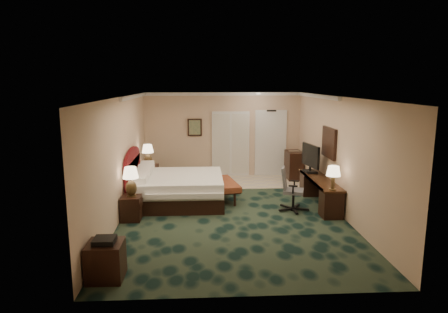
{
  "coord_description": "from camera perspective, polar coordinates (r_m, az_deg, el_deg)",
  "views": [
    {
      "loc": [
        -0.69,
        -8.97,
        3.03
      ],
      "look_at": [
        -0.14,
        0.6,
        1.23
      ],
      "focal_mm": 32.0,
      "sensor_mm": 36.0,
      "label": 1
    }
  ],
  "objects": [
    {
      "name": "side_table",
      "position": [
        6.66,
        -16.55,
        -14.09
      ],
      "size": [
        0.55,
        0.55,
        0.59
      ],
      "primitive_type": "cube",
      "color": "black",
      "rests_on": "ground"
    },
    {
      "name": "nightstand_far",
      "position": [
        11.79,
        -10.65,
        -2.81
      ],
      "size": [
        0.52,
        0.6,
        0.65
      ],
      "primitive_type": "cube",
      "color": "black",
      "rests_on": "ground"
    },
    {
      "name": "wall_mirror",
      "position": [
        10.19,
        14.78,
        1.92
      ],
      "size": [
        0.05,
        0.95,
        0.75
      ],
      "primitive_type": "cube",
      "color": "white",
      "rests_on": "wall_right"
    },
    {
      "name": "minibar",
      "position": [
        12.78,
        9.96,
        -1.23
      ],
      "size": [
        0.46,
        0.83,
        0.88
      ],
      "primitive_type": "cube",
      "color": "black",
      "rests_on": "ground"
    },
    {
      "name": "headboard",
      "position": [
        10.39,
        -12.9,
        -2.6
      ],
      "size": [
        0.12,
        2.0,
        1.4
      ],
      "primitive_type": null,
      "color": "#4F0A0F",
      "rests_on": "ground"
    },
    {
      "name": "closet_doors",
      "position": [
        12.87,
        0.95,
        1.79
      ],
      "size": [
        1.2,
        0.06,
        2.1
      ],
      "primitive_type": "cube",
      "color": "#BAB7A4",
      "rests_on": "ground"
    },
    {
      "name": "bed_bench",
      "position": [
        10.47,
        0.19,
        -4.82
      ],
      "size": [
        0.75,
        1.49,
        0.48
      ],
      "primitive_type": "cube",
      "rotation": [
        0.0,
        0.0,
        0.19
      ],
      "color": "brown",
      "rests_on": "ground"
    },
    {
      "name": "wall_art",
      "position": [
        12.77,
        -4.21,
        4.18
      ],
      "size": [
        0.45,
        0.06,
        0.55
      ],
      "primitive_type": "cube",
      "color": "#43674F",
      "rests_on": "wall_back"
    },
    {
      "name": "entry_door",
      "position": [
        13.04,
        6.66,
        1.83
      ],
      "size": [
        1.02,
        0.06,
        2.18
      ],
      "primitive_type": "cube",
      "color": "white",
      "rests_on": "ground"
    },
    {
      "name": "nightstand_near",
      "position": [
        9.17,
        -13.1,
        -7.17
      ],
      "size": [
        0.43,
        0.5,
        0.54
      ],
      "primitive_type": "cube",
      "color": "black",
      "rests_on": "ground"
    },
    {
      "name": "desk",
      "position": [
        10.23,
        13.49,
        -4.95
      ],
      "size": [
        0.5,
        2.31,
        0.67
      ],
      "primitive_type": "cube",
      "color": "black",
      "rests_on": "ground"
    },
    {
      "name": "wall_front",
      "position": [
        5.53,
        4.07,
        -7.09
      ],
      "size": [
        5.0,
        0.0,
        2.7
      ],
      "primitive_type": "cube",
      "color": "beige",
      "rests_on": "ground"
    },
    {
      "name": "lamp_near",
      "position": [
        9.01,
        -13.16,
        -3.53
      ],
      "size": [
        0.43,
        0.43,
        0.66
      ],
      "primitive_type": null,
      "rotation": [
        0.0,
        0.0,
        -0.26
      ],
      "color": "black",
      "rests_on": "nightstand_near"
    },
    {
      "name": "lamp_far",
      "position": [
        11.61,
        -10.81,
        0.18
      ],
      "size": [
        0.36,
        0.36,
        0.62
      ],
      "primitive_type": null,
      "rotation": [
        0.0,
        0.0,
        -0.09
      ],
      "color": "black",
      "rests_on": "nightstand_far"
    },
    {
      "name": "bed",
      "position": [
        10.21,
        -6.53,
        -4.64
      ],
      "size": [
        2.23,
        2.06,
        0.71
      ],
      "primitive_type": "cube",
      "color": "white",
      "rests_on": "ground"
    },
    {
      "name": "desk_chair",
      "position": [
        9.63,
        9.92,
        -4.62
      ],
      "size": [
        0.75,
        0.72,
        1.05
      ],
      "primitive_type": null,
      "rotation": [
        0.0,
        0.0,
        -0.29
      ],
      "color": "#555458",
      "rests_on": "ground"
    },
    {
      "name": "tile_patch",
      "position": [
        12.36,
        4.23,
        -3.56
      ],
      "size": [
        3.2,
        1.7,
        0.01
      ],
      "primitive_type": "cube",
      "color": "beige",
      "rests_on": "ground"
    },
    {
      "name": "crown_molding",
      "position": [
        9.01,
        1.13,
        8.21
      ],
      "size": [
        5.0,
        7.5,
        0.1
      ],
      "primitive_type": null,
      "color": "white",
      "rests_on": "wall_back"
    },
    {
      "name": "tv",
      "position": [
        10.74,
        12.24,
        -0.27
      ],
      "size": [
        0.23,
        0.97,
        0.75
      ],
      "primitive_type": "cube",
      "rotation": [
        0.0,
        0.0,
        0.16
      ],
      "color": "black",
      "rests_on": "desk"
    },
    {
      "name": "wall_right",
      "position": [
        9.67,
        16.04,
        0.21
      ],
      "size": [
        0.0,
        7.5,
        2.7
      ],
      "primitive_type": "cube",
      "color": "beige",
      "rests_on": "ground"
    },
    {
      "name": "wall_left",
      "position": [
        9.31,
        -14.43,
        -0.11
      ],
      "size": [
        0.0,
        7.5,
        2.7
      ],
      "primitive_type": "cube",
      "color": "beige",
      "rests_on": "ground"
    },
    {
      "name": "desk_lamp",
      "position": [
        9.14,
        15.33,
        -2.97
      ],
      "size": [
        0.38,
        0.38,
        0.55
      ],
      "primitive_type": null,
      "rotation": [
        0.0,
        0.0,
        0.23
      ],
      "color": "black",
      "rests_on": "desk"
    },
    {
      "name": "wall_back",
      "position": [
        12.85,
        -0.17,
        3.13
      ],
      "size": [
        5.0,
        0.0,
        2.7
      ],
      "primitive_type": "cube",
      "color": "beige",
      "rests_on": "ground"
    },
    {
      "name": "ceiling",
      "position": [
        9.01,
        1.13,
        8.53
      ],
      "size": [
        5.0,
        7.5,
        0.0
      ],
      "primitive_type": "cube",
      "color": "silver",
      "rests_on": "wall_back"
    },
    {
      "name": "floor",
      "position": [
        9.5,
        1.07,
        -7.98
      ],
      "size": [
        5.0,
        7.5,
        0.0
      ],
      "primitive_type": "cube",
      "color": "black",
      "rests_on": "ground"
    }
  ]
}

